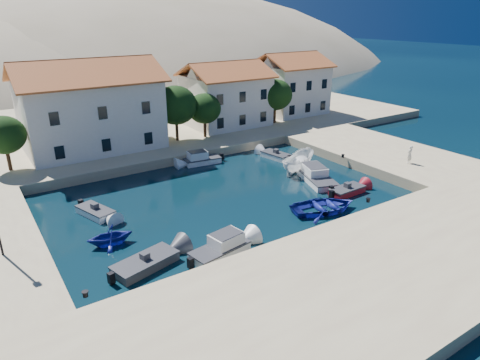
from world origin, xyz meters
The scene contains 21 objects.
ground centered at (0.00, 0.00, 0.00)m, with size 400.00×400.00×0.00m, color black.
quay_south centered at (0.00, -6.00, 0.50)m, with size 52.00×12.00×1.00m, color tan.
quay_east centered at (20.50, 10.00, 0.50)m, with size 11.00×20.00×1.00m, color tan.
quay_north centered at (2.00, 38.00, 0.50)m, with size 80.00×36.00×1.00m, color tan.
hills centered at (20.64, 123.62, -23.40)m, with size 254.00×176.00×99.00m.
building_left centered at (-6.00, 28.00, 5.94)m, with size 14.70×9.45×9.70m.
building_mid centered at (12.00, 29.00, 5.22)m, with size 10.50×8.40×8.30m.
building_right centered at (24.00, 30.00, 5.47)m, with size 9.45×8.40×8.80m.
trees centered at (4.51, 25.46, 4.84)m, with size 37.30×5.30×6.45m.
bollards centered at (2.80, 3.87, 1.15)m, with size 29.36×9.56×0.30m.
motorboat_grey_sw centered at (-10.01, 3.21, 0.29)m, with size 4.58×2.90×1.25m.
cabin_cruiser_south centered at (-5.27, 1.86, 0.48)m, with size 4.42×2.47×1.60m.
rowboat_south centered at (5.35, 3.04, 0.00)m, with size 3.94×5.52×1.14m, color navy.
motorboat_red_se centered at (9.64, 4.53, 0.30)m, with size 3.47×1.67×1.25m.
cabin_cruiser_east centered at (9.40, 8.21, 0.48)m, with size 3.83×5.82×1.60m.
boat_east centered at (9.84, 11.54, 0.00)m, with size 2.00×5.32×2.05m, color white.
motorboat_white_ne centered at (10.53, 16.05, 0.30)m, with size 2.15×3.65×1.25m.
rowboat_west centered at (-10.96, 7.34, 0.00)m, with size 2.66×3.09×1.63m, color navy.
motorboat_white_west centered at (-10.51, 12.56, 0.30)m, with size 2.53×3.77×1.25m.
cabin_cruiser_north centered at (2.79, 19.00, 0.48)m, with size 4.07×2.09×1.60m.
pedestrian centered at (18.91, 5.04, 1.91)m, with size 0.66×0.44×1.82m, color silver.
Camera 1 is at (-17.88, -19.68, 15.23)m, focal length 32.00 mm.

